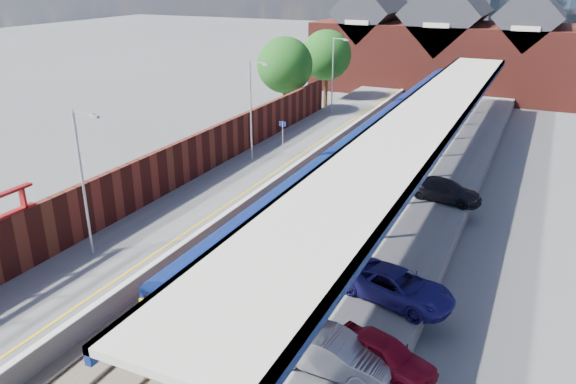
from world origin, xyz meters
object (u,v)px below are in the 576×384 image
lamp_post_c (252,105)px  parked_car_blue (397,286)px  platform_sign (283,132)px  parked_car_dark (445,190)px  lamp_post_d (334,70)px  parked_car_red (384,354)px  train (405,118)px  parked_car_silver (331,352)px  lamp_post_b (84,175)px

lamp_post_c → parked_car_blue: lamp_post_c is taller
platform_sign → parked_car_dark: platform_sign is taller
lamp_post_d → parked_car_red: lamp_post_d is taller
lamp_post_d → parked_car_red: size_ratio=1.89×
train → parked_car_silver: size_ratio=15.49×
lamp_post_d → parked_car_dark: bearing=-52.5°
train → lamp_post_c: 14.93m
lamp_post_c → platform_sign: size_ratio=2.80×
lamp_post_b → lamp_post_c: size_ratio=1.00×
parked_car_silver → lamp_post_d: bearing=23.2°
parked_car_red → parked_car_blue: bearing=27.2°
parked_car_silver → parked_car_dark: 17.02m
parked_car_red → train: bearing=30.9°
lamp_post_d → parked_car_silver: bearing=-69.3°
lamp_post_b → parked_car_silver: lamp_post_b is taller
lamp_post_b → parked_car_silver: size_ratio=1.64×
lamp_post_b → parked_car_dark: (13.87, 13.92, -3.37)m
train → lamp_post_c: lamp_post_c is taller
lamp_post_c → parked_car_dark: bearing=-8.5°
parked_car_dark → parked_car_blue: parked_car_blue is taller
parked_car_dark → parked_car_red: bearing=-165.3°
train → platform_sign: (-6.49, -10.37, 0.57)m
train → parked_car_blue: 27.03m
parked_car_red → parked_car_dark: parked_car_red is taller
train → parked_car_red: size_ratio=17.83×
platform_sign → parked_car_blue: size_ratio=0.53×
train → lamp_post_b: lamp_post_b is taller
lamp_post_b → lamp_post_d: same height
train → parked_car_blue: train is taller
lamp_post_c → lamp_post_d: bearing=90.0°
lamp_post_d → platform_sign: lamp_post_d is taller
lamp_post_b → parked_car_blue: bearing=8.4°
parked_car_blue → lamp_post_b: bearing=114.4°
lamp_post_b → platform_sign: (1.36, 18.00, -2.30)m
lamp_post_b → platform_sign: lamp_post_b is taller
lamp_post_c → parked_car_red: bearing=-51.0°
train → lamp_post_c: size_ratio=9.42×
lamp_post_c → parked_car_dark: (13.87, -2.08, -3.37)m
lamp_post_b → parked_car_red: size_ratio=1.89×
lamp_post_d → parked_car_silver: lamp_post_d is taller
lamp_post_b → parked_car_red: bearing=-9.0°
lamp_post_c → train: bearing=57.6°
parked_car_silver → lamp_post_b: bearing=79.4°
platform_sign → parked_car_dark: (12.51, -4.08, -1.06)m
train → parked_car_dark: size_ratio=15.28×
platform_sign → lamp_post_b: bearing=-94.3°
lamp_post_d → parked_car_red: bearing=-66.6°
lamp_post_c → platform_sign: bearing=55.7°
lamp_post_d → parked_car_dark: (13.87, -18.08, -3.37)m
lamp_post_b → parked_car_dark: lamp_post_b is taller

